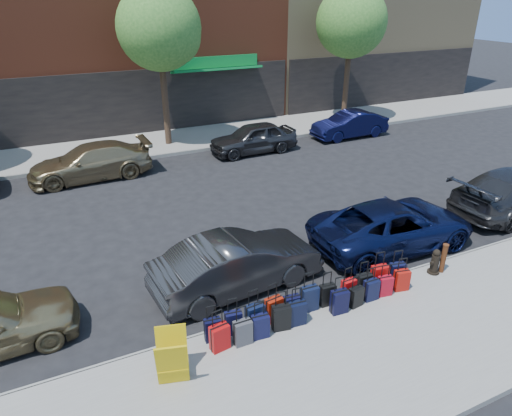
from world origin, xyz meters
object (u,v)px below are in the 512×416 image
suitcase_front_5 (309,298)px  car_far_3 (350,125)px  car_near_2 (393,225)px  car_far_1 (90,162)px  car_far_2 (253,138)px  fire_hydrant (435,262)px  car_near_1 (237,264)px  display_rack (172,358)px  bollard (444,258)px  tree_center (162,30)px  tree_right (353,24)px

suitcase_front_5 → car_far_3: car_far_3 is taller
car_near_2 → car_far_3: bearing=-27.9°
car_far_1 → car_far_2: size_ratio=1.17×
fire_hydrant → car_far_2: size_ratio=0.17×
car_near_1 → car_near_2: size_ratio=0.88×
fire_hydrant → display_rack: bearing=175.5°
car_near_1 → car_far_1: bearing=8.3°
fire_hydrant → bollard: bearing=-22.5°
tree_center → display_rack: size_ratio=6.78×
car_far_2 → car_far_3: bearing=90.4°
car_near_1 → car_far_2: 11.06m
tree_center → car_far_3: bearing=-16.0°
tree_right → bollard: size_ratio=8.61×
tree_right → car_near_1: (-12.28, -12.53, -4.68)m
fire_hydrant → car_far_3: 13.12m
tree_right → car_near_2: bearing=-120.0°
car_far_2 → car_far_3: size_ratio=1.02×
fire_hydrant → car_far_3: car_far_3 is taller
car_far_2 → suitcase_front_5: bearing=-19.7°
tree_right → car_near_1: 18.16m
car_near_1 → tree_right: bearing=-50.0°
tree_center → suitcase_front_5: size_ratio=7.21×
tree_right → car_far_3: size_ratio=1.78×
display_rack → tree_right: bearing=61.0°
fire_hydrant → car_near_2: car_near_2 is taller
display_rack → car_near_2: size_ratio=0.21×
suitcase_front_5 → bollard: bearing=0.1°
car_far_1 → fire_hydrant: bearing=30.9°
fire_hydrant → display_rack: (-7.38, -0.64, 0.20)m
fire_hydrant → car_near_2: bearing=77.5°
car_near_2 → car_far_1: bearing=39.2°
tree_center → tree_right: bearing=0.0°
fire_hydrant → car_near_2: size_ratio=0.14×
tree_center → tree_right: 10.50m
bollard → display_rack: 7.63m
suitcase_front_5 → fire_hydrant: (3.86, -0.09, 0.01)m
suitcase_front_5 → car_near_2: car_near_2 is taller
display_rack → car_far_3: 18.08m
fire_hydrant → car_near_2: (0.10, 1.83, 0.23)m
tree_right → car_far_2: tree_right is taller
fire_hydrant → car_far_1: (-7.36, 11.50, 0.23)m
car_near_2 → tree_right: bearing=-28.4°
tree_right → fire_hydrant: bearing=-117.0°
tree_right → display_rack: 21.53m
tree_right → car_far_2: size_ratio=1.74×
tree_center → car_far_3: tree_center is taller
tree_right → car_far_1: size_ratio=1.49×
suitcase_front_5 → car_near_1: size_ratio=0.23×
suitcase_front_5 → car_near_1: bearing=124.3°
fire_hydrant → bollard: bollard is taller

